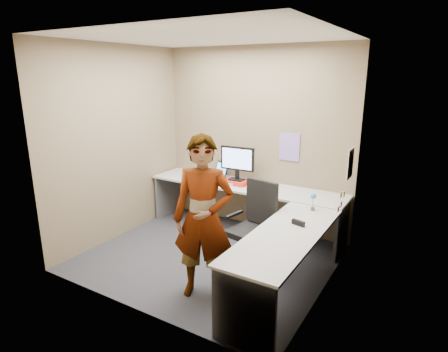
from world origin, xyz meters
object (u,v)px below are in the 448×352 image
Objects in this scene: desk at (252,212)px; office_chair at (253,234)px; monitor at (237,161)px; person at (203,219)px.

desk is 2.84× the size of office_chair.
desk is 0.37m from office_chair.
desk is 5.73× the size of monitor.
person reaches higher than monitor.
office_chair is 0.60× the size of person.
office_chair is (0.16, -0.29, -0.16)m from desk.
person is at bearing -75.58° from monitor.
desk is at bearing 68.47° from person.
person is at bearing -91.64° from office_chair.
office_chair reaches higher than desk.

